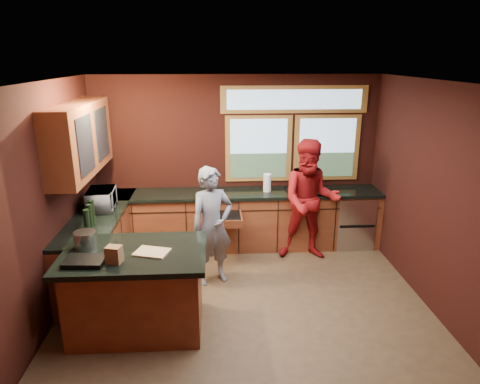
{
  "coord_description": "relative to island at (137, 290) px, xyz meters",
  "views": [
    {
      "loc": [
        -0.35,
        -4.67,
        2.96
      ],
      "look_at": [
        -0.04,
        0.4,
        1.34
      ],
      "focal_mm": 32.0,
      "sensor_mm": 36.0,
      "label": 1
    }
  ],
  "objects": [
    {
      "name": "floor",
      "position": [
        1.24,
        0.41,
        -0.48
      ],
      "size": [
        4.5,
        4.5,
        0.0
      ],
      "primitive_type": "plane",
      "color": "brown",
      "rests_on": "ground"
    },
    {
      "name": "room_shell",
      "position": [
        0.64,
        0.73,
        1.32
      ],
      "size": [
        4.52,
        4.02,
        2.71
      ],
      "color": "black",
      "rests_on": "ground"
    },
    {
      "name": "back_counter",
      "position": [
        1.44,
        2.11,
        -0.01
      ],
      "size": [
        4.5,
        0.64,
        0.93
      ],
      "color": "#5B2615",
      "rests_on": "floor"
    },
    {
      "name": "left_counter",
      "position": [
        -0.71,
        1.26,
        -0.01
      ],
      "size": [
        0.64,
        2.3,
        0.93
      ],
      "color": "#5B2615",
      "rests_on": "floor"
    },
    {
      "name": "island",
      "position": [
        0.0,
        0.0,
        0.0
      ],
      "size": [
        1.55,
        1.05,
        0.95
      ],
      "color": "#5B2615",
      "rests_on": "floor"
    },
    {
      "name": "person_grey",
      "position": [
        0.84,
        1.01,
        0.33
      ],
      "size": [
        0.7,
        0.6,
        1.61
      ],
      "primitive_type": "imported",
      "rotation": [
        0.0,
        0.0,
        0.43
      ],
      "color": "slate",
      "rests_on": "floor"
    },
    {
      "name": "person_red",
      "position": [
        2.29,
        1.66,
        0.44
      ],
      "size": [
        0.97,
        0.79,
        1.83
      ],
      "primitive_type": "imported",
      "rotation": [
        0.0,
        0.0,
        -0.12
      ],
      "color": "maroon",
      "rests_on": "floor"
    },
    {
      "name": "microwave",
      "position": [
        -0.68,
        1.42,
        0.59
      ],
      "size": [
        0.39,
        0.54,
        0.28
      ],
      "primitive_type": "imported",
      "rotation": [
        0.0,
        0.0,
        1.65
      ],
      "color": "#999999",
      "rests_on": "left_counter"
    },
    {
      "name": "potted_plant",
      "position": [
        2.28,
        2.16,
        0.65
      ],
      "size": [
        0.35,
        0.3,
        0.39
      ],
      "primitive_type": "imported",
      "color": "#999999",
      "rests_on": "back_counter"
    },
    {
      "name": "paper_towel",
      "position": [
        1.7,
        2.11,
        0.59
      ],
      "size": [
        0.12,
        0.12,
        0.28
      ],
      "primitive_type": "cylinder",
      "color": "white",
      "rests_on": "back_counter"
    },
    {
      "name": "cutting_board",
      "position": [
        0.2,
        -0.05,
        0.48
      ],
      "size": [
        0.41,
        0.34,
        0.02
      ],
      "primitive_type": "cube",
      "rotation": [
        0.0,
        0.0,
        -0.3
      ],
      "color": "tan",
      "rests_on": "island"
    },
    {
      "name": "stock_pot",
      "position": [
        -0.55,
        0.15,
        0.56
      ],
      "size": [
        0.24,
        0.24,
        0.18
      ],
      "primitive_type": "cylinder",
      "color": "silver",
      "rests_on": "island"
    },
    {
      "name": "paper_bag",
      "position": [
        -0.15,
        -0.25,
        0.56
      ],
      "size": [
        0.17,
        0.15,
        0.18
      ],
      "primitive_type": "cube",
      "rotation": [
        0.0,
        0.0,
        -0.24
      ],
      "color": "brown",
      "rests_on": "island"
    },
    {
      "name": "black_tray",
      "position": [
        -0.45,
        -0.25,
        0.49
      ],
      "size": [
        0.42,
        0.3,
        0.05
      ],
      "primitive_type": "cube",
      "rotation": [
        0.0,
        0.0,
        -0.06
      ],
      "color": "black",
      "rests_on": "island"
    }
  ]
}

